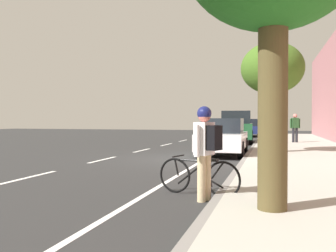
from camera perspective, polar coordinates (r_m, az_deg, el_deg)
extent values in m
plane|color=#2A2A2A|center=(13.71, 2.62, -5.15)|extent=(74.12, 74.12, 0.00)
cube|color=#AAA99C|center=(13.41, 21.71, -5.07)|extent=(4.40, 46.33, 0.13)
cube|color=gray|center=(13.37, 11.91, -5.04)|extent=(0.16, 46.33, 0.13)
cube|color=white|center=(10.07, -20.67, -7.43)|extent=(0.14, 2.20, 0.01)
cube|color=white|center=(13.65, -10.08, -5.17)|extent=(0.14, 2.20, 0.01)
cube|color=white|center=(17.51, -4.06, -3.79)|extent=(0.14, 2.20, 0.01)
cube|color=white|center=(21.49, -0.24, -2.90)|extent=(0.14, 2.20, 0.01)
cube|color=white|center=(25.55, 2.37, -2.28)|extent=(0.14, 2.20, 0.01)
cube|color=white|center=(29.64, 4.26, -1.82)|extent=(0.14, 2.20, 0.01)
cube|color=white|center=(33.76, 5.68, -1.48)|extent=(0.14, 2.20, 0.01)
cube|color=white|center=(13.56, 5.68, -5.20)|extent=(0.12, 46.33, 0.01)
cube|color=white|center=(15.42, 8.57, -2.23)|extent=(1.82, 4.42, 0.64)
cube|color=black|center=(15.40, 8.58, 0.07)|extent=(1.58, 2.12, 0.60)
cylinder|color=black|center=(16.73, 11.86, -2.92)|extent=(0.23, 0.66, 0.66)
cylinder|color=black|center=(16.89, 6.36, -2.86)|extent=(0.23, 0.66, 0.66)
cylinder|color=black|center=(14.01, 11.24, -3.67)|extent=(0.23, 0.66, 0.66)
cylinder|color=black|center=(14.21, 4.70, -3.59)|extent=(0.23, 0.66, 0.66)
cube|color=#1E512D|center=(23.32, 10.64, -0.70)|extent=(2.12, 4.79, 0.90)
cube|color=black|center=(23.31, 10.64, 1.34)|extent=(1.82, 3.18, 0.76)
cylinder|color=black|center=(24.77, 12.80, -1.53)|extent=(0.26, 0.77, 0.76)
cylinder|color=black|center=(24.84, 8.76, -1.51)|extent=(0.26, 0.77, 0.76)
cylinder|color=black|center=(21.86, 12.76, -1.87)|extent=(0.26, 0.77, 0.76)
cylinder|color=black|center=(21.93, 8.19, -1.85)|extent=(0.26, 0.77, 0.76)
cube|color=navy|center=(32.55, 12.49, -0.54)|extent=(2.02, 4.50, 0.64)
cube|color=black|center=(32.54, 12.49, 0.55)|extent=(1.67, 2.19, 0.60)
cylinder|color=black|center=(33.94, 13.85, -0.94)|extent=(0.26, 0.67, 0.66)
cylinder|color=black|center=(33.93, 11.11, -0.93)|extent=(0.26, 0.67, 0.66)
cylinder|color=black|center=(31.21, 13.98, -1.11)|extent=(0.26, 0.67, 0.66)
cylinder|color=black|center=(31.21, 11.00, -1.10)|extent=(0.26, 0.67, 0.66)
torus|color=black|center=(7.44, 1.07, -7.66)|extent=(0.69, 0.22, 0.70)
torus|color=black|center=(6.99, 8.56, -8.23)|extent=(0.69, 0.22, 0.70)
cylinder|color=black|center=(7.25, 3.77, -7.20)|extent=(0.63, 0.20, 0.52)
cylinder|color=black|center=(7.09, 6.41, -7.45)|extent=(0.14, 0.07, 0.48)
cylinder|color=black|center=(7.19, 4.14, -5.37)|extent=(0.71, 0.22, 0.05)
cylinder|color=black|center=(7.07, 7.28, -8.77)|extent=(0.35, 0.13, 0.19)
cylinder|color=black|center=(7.01, 7.68, -6.91)|extent=(0.26, 0.10, 0.34)
cylinder|color=black|center=(7.40, 1.34, -6.41)|extent=(0.12, 0.06, 0.34)
cube|color=black|center=(7.03, 6.80, -5.26)|extent=(0.26, 0.16, 0.05)
cylinder|color=black|center=(7.36, 1.60, -4.68)|extent=(0.15, 0.45, 0.03)
cylinder|color=#C6B284|center=(6.80, 6.06, -7.91)|extent=(0.15, 0.15, 0.83)
cylinder|color=#C6B284|center=(6.63, 5.21, -8.14)|extent=(0.15, 0.15, 0.83)
cube|color=white|center=(6.64, 5.65, -1.94)|extent=(0.34, 0.43, 0.59)
cylinder|color=white|center=(6.87, 6.72, -2.10)|extent=(0.10, 0.10, 0.56)
cylinder|color=white|center=(6.42, 4.50, -2.31)|extent=(0.10, 0.10, 0.56)
sphere|color=#BE695C|center=(6.63, 5.66, 1.61)|extent=(0.23, 0.23, 0.23)
sphere|color=navy|center=(6.63, 5.66, 1.96)|extent=(0.26, 0.26, 0.26)
cube|color=black|center=(6.55, 7.18, -1.82)|extent=(0.27, 0.34, 0.44)
cylinder|color=#4B4023|center=(5.66, 15.95, 3.15)|extent=(0.43, 0.43, 3.11)
cylinder|color=brown|center=(15.71, 15.86, 1.10)|extent=(0.45, 0.45, 2.75)
ellipsoid|color=#3D611D|center=(15.85, 15.90, 8.64)|extent=(2.56, 2.56, 2.12)
cylinder|color=black|center=(22.86, 19.35, -1.34)|extent=(0.15, 0.15, 0.84)
cylinder|color=black|center=(22.78, 18.89, -1.35)|extent=(0.15, 0.15, 0.84)
cube|color=#264C26|center=(22.81, 19.13, 0.46)|extent=(0.44, 0.35, 0.60)
cylinder|color=#264C26|center=(22.91, 19.72, 0.38)|extent=(0.10, 0.10, 0.57)
cylinder|color=#264C26|center=(22.70, 18.53, 0.38)|extent=(0.10, 0.10, 0.57)
sphere|color=#D07168|center=(22.81, 19.13, 1.50)|extent=(0.24, 0.24, 0.24)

